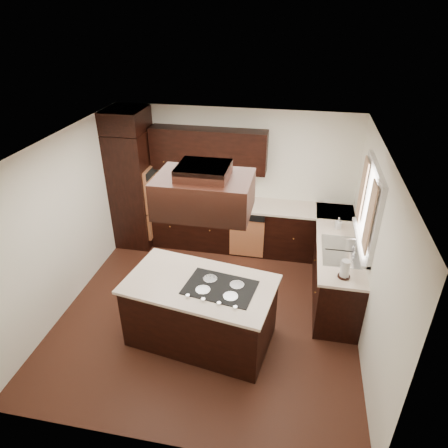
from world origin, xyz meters
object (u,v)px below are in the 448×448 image
(spice_rack, at_px, (199,195))
(range_hood, at_px, (204,194))
(oven_column, at_px, (134,189))
(island, at_px, (201,312))

(spice_rack, bearing_deg, range_hood, -93.68)
(oven_column, distance_m, spice_rack, 1.21)
(island, distance_m, range_hood, 1.72)
(island, bearing_deg, oven_column, 137.52)
(island, relative_size, spice_rack, 5.42)
(oven_column, bearing_deg, range_hood, -50.26)
(island, bearing_deg, spice_rack, 113.45)
(spice_rack, bearing_deg, oven_column, 160.24)
(oven_column, distance_m, island, 2.94)
(range_hood, height_order, spice_rack, range_hood)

